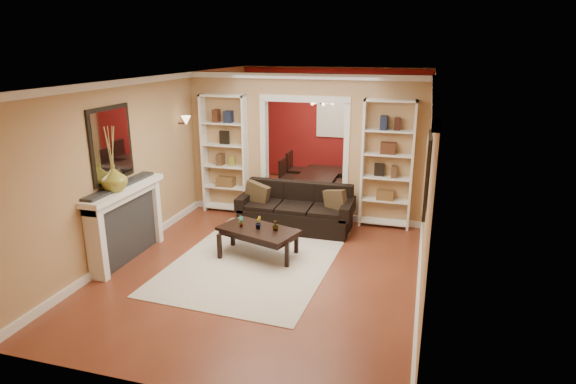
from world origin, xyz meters
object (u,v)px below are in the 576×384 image
(coffee_table, at_px, (258,242))
(dining_table, at_px, (320,184))
(bookshelf_right, at_px, (387,165))
(fireplace, at_px, (128,224))
(bookshelf_left, at_px, (225,154))
(sofa, at_px, (296,208))

(coffee_table, height_order, dining_table, dining_table)
(bookshelf_right, relative_size, fireplace, 1.35)
(bookshelf_right, xyz_separation_m, dining_table, (-1.52, 1.51, -0.89))
(bookshelf_left, bearing_deg, dining_table, 43.73)
(sofa, relative_size, coffee_table, 1.69)
(coffee_table, distance_m, fireplace, 2.01)
(bookshelf_right, xyz_separation_m, fireplace, (-3.64, -2.53, -0.57))
(coffee_table, xyz_separation_m, bookshelf_right, (1.77, 1.88, 0.92))
(fireplace, bearing_deg, sofa, 42.57)
(bookshelf_left, height_order, bookshelf_right, same)
(bookshelf_left, relative_size, dining_table, 1.58)
(sofa, xyz_separation_m, bookshelf_right, (1.52, 0.58, 0.75))
(fireplace, height_order, dining_table, fireplace)
(coffee_table, bearing_deg, dining_table, 103.39)
(bookshelf_left, relative_size, fireplace, 1.35)
(sofa, xyz_separation_m, coffee_table, (-0.25, -1.30, -0.17))
(bookshelf_right, distance_m, dining_table, 2.32)
(bookshelf_left, relative_size, bookshelf_right, 1.00)
(sofa, relative_size, dining_table, 1.40)
(sofa, bearing_deg, coffee_table, -100.81)
(coffee_table, bearing_deg, bookshelf_left, 142.82)
(sofa, relative_size, fireplace, 1.20)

